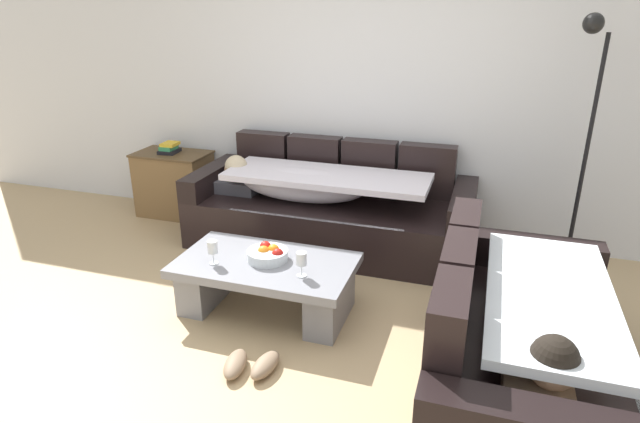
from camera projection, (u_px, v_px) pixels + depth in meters
name	position (u px, v px, depth m)	size (l,w,h in m)	color
ground_plane	(279.00, 354.00, 3.27)	(14.00, 14.00, 0.00)	tan
back_wall	(367.00, 83.00, 4.68)	(9.00, 0.10, 2.70)	silver
couch_along_wall	(326.00, 209.00, 4.65)	(2.41, 0.92, 0.88)	black
couch_near_window	(521.00, 348.00, 2.77)	(0.92, 1.79, 0.88)	black
coffee_table	(266.00, 280.00, 3.66)	(1.20, 0.68, 0.38)	gray
fruit_bowl	(268.00, 254.00, 3.62)	(0.28, 0.28, 0.10)	silver
wine_glass_near_left	(213.00, 248.00, 3.53)	(0.07, 0.07, 0.17)	silver
wine_glass_near_right	(301.00, 260.00, 3.37)	(0.07, 0.07, 0.17)	silver
side_cabinet	(175.00, 184.00, 5.33)	(0.72, 0.44, 0.64)	brown
book_stack_on_cabinet	(169.00, 148.00, 5.20)	(0.18, 0.21, 0.10)	black
floor_lamp	(583.00, 133.00, 3.91)	(0.33, 0.31, 1.95)	black
pair_of_shoes	(250.00, 365.00, 3.10)	(0.33, 0.33, 0.09)	#8C7259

